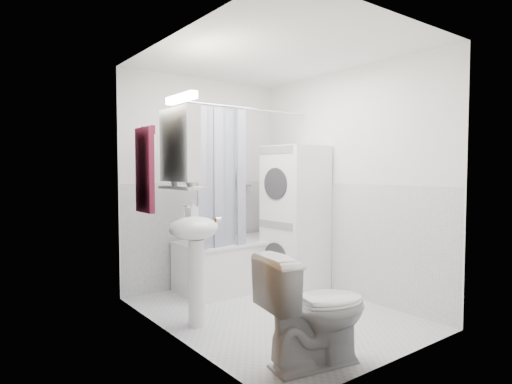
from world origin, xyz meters
TOP-DOWN VIEW (x-y plane):
  - floor at (0.00, 0.00)m, footprint 2.60×2.60m
  - room_walls at (0.00, 0.00)m, footprint 2.60×2.60m
  - wainscot at (0.00, 0.29)m, footprint 1.98×2.58m
  - door at (-0.95, -0.55)m, footprint 0.05×2.00m
  - bathtub at (0.27, 0.92)m, footprint 1.44×0.68m
  - tub_spout at (0.47, 1.25)m, footprint 0.04×0.12m
  - curtain_rod at (0.27, 0.64)m, footprint 1.62×0.02m
  - shower_curtain at (-0.17, 0.64)m, footprint 0.55×0.02m
  - sink at (-0.75, 0.14)m, footprint 0.44×0.37m
  - medicine_cabinet at (-0.90, 0.10)m, footprint 0.13×0.50m
  - shelf at (-0.89, 0.10)m, footprint 0.18×0.54m
  - shower_caddy at (0.52, 1.24)m, footprint 0.22×0.06m
  - towel at (-0.94, 0.75)m, footprint 0.07×0.34m
  - washer_dryer at (0.68, 0.44)m, footprint 0.61×0.61m
  - toilet at (-0.45, -1.00)m, footprint 0.86×0.58m
  - soap_pump at (-0.71, 0.25)m, footprint 0.08×0.17m
  - shelf_bottle at (-0.89, -0.05)m, footprint 0.07×0.18m
  - shelf_cup at (-0.89, 0.22)m, footprint 0.10×0.09m
  - shampoo_a at (0.35, 1.24)m, footprint 0.13×0.17m
  - shampoo_b at (0.47, 1.24)m, footprint 0.08×0.21m

SIDE VIEW (x-z plane):
  - floor at x=0.00m, z-range 0.00..0.00m
  - bathtub at x=0.27m, z-range 0.03..0.58m
  - toilet at x=-0.45m, z-range 0.00..0.77m
  - wainscot at x=0.00m, z-range -0.69..1.89m
  - sink at x=-0.75m, z-range 0.18..1.22m
  - washer_dryer at x=0.68m, z-range 0.00..1.61m
  - tub_spout at x=0.47m, z-range 0.85..0.89m
  - soap_pump at x=-0.71m, z-range 0.91..0.99m
  - door at x=-0.95m, z-range 0.00..2.00m
  - shower_caddy at x=0.52m, z-range 1.14..1.16m
  - shelf at x=-0.89m, z-range 1.19..1.21m
  - shampoo_b at x=0.47m, z-range 1.16..1.24m
  - shampoo_a at x=0.35m, z-range 1.16..1.29m
  - shelf_bottle at x=-0.89m, z-range 1.21..1.28m
  - shower_curtain at x=-0.17m, z-range 0.52..1.98m
  - shelf_cup at x=-0.89m, z-range 1.21..1.31m
  - towel at x=-0.94m, z-range 0.96..1.77m
  - room_walls at x=0.00m, z-range 0.19..2.79m
  - medicine_cabinet at x=-0.90m, z-range 1.21..1.92m
  - curtain_rod at x=0.27m, z-range 1.99..2.01m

